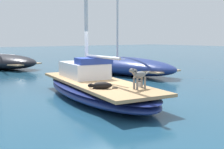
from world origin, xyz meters
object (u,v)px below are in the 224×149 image
at_px(dog_black, 101,85).
at_px(moored_boat_starboard_side, 126,65).
at_px(deck_winch, 140,84).
at_px(coiled_rope, 94,86).
at_px(sailboat_main, 96,90).
at_px(dog_grey, 139,76).
at_px(moored_boat_far_astern, 3,61).

bearing_deg(dog_black, moored_boat_starboard_side, 46.73).
relative_size(deck_winch, coiled_rope, 0.65).
relative_size(sailboat_main, moored_boat_starboard_side, 0.99).
relative_size(dog_grey, moored_boat_far_astern, 0.12).
height_order(dog_black, dog_grey, dog_grey).
bearing_deg(deck_winch, coiled_rope, 140.13).
bearing_deg(coiled_rope, sailboat_main, 53.43).
relative_size(dog_grey, moored_boat_starboard_side, 0.12).
distance_m(dog_grey, coiled_rope, 1.58).
bearing_deg(deck_winch, sailboat_main, 104.50).
distance_m(dog_grey, moored_boat_far_astern, 14.84).
bearing_deg(moored_boat_far_astern, dog_black, -92.92).
height_order(dog_black, moored_boat_far_astern, moored_boat_far_astern).
bearing_deg(dog_black, sailboat_main, 63.09).
distance_m(dog_black, coiled_rope, 0.56).
bearing_deg(coiled_rope, dog_black, -96.55).
bearing_deg(moored_boat_starboard_side, deck_winch, -124.93).
bearing_deg(moored_boat_starboard_side, sailboat_main, -137.00).
relative_size(dog_black, moored_boat_starboard_side, 0.10).
relative_size(dog_black, deck_winch, 3.79).
xyz_separation_m(dog_black, coiled_rope, (0.06, 0.55, -0.08)).
bearing_deg(dog_grey, dog_black, 142.25).
bearing_deg(deck_winch, moored_boat_far_astern, 92.02).
distance_m(sailboat_main, moored_boat_starboard_side, 7.12).
xyz_separation_m(deck_winch, moored_boat_far_astern, (-0.51, 14.55, -0.19)).
bearing_deg(coiled_rope, deck_winch, -39.87).
distance_m(dog_black, moored_boat_starboard_side, 8.68).
relative_size(dog_black, moored_boat_far_astern, 0.10).
bearing_deg(moored_boat_far_astern, coiled_rope, -92.78).
relative_size(coiled_rope, moored_boat_far_astern, 0.04).
bearing_deg(moored_boat_starboard_side, dog_black, -133.27).
relative_size(dog_grey, coiled_rope, 2.90).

